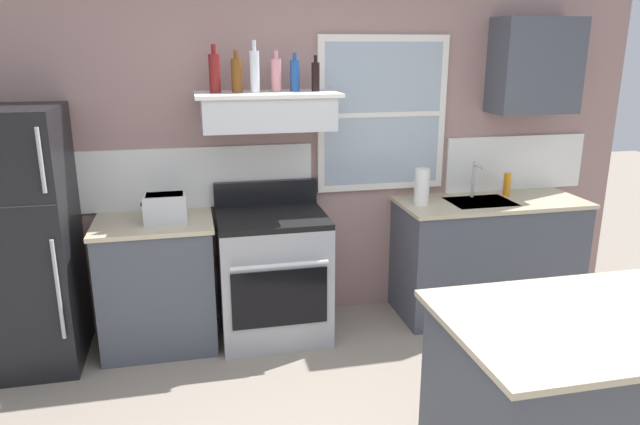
{
  "coord_description": "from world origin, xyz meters",
  "views": [
    {
      "loc": [
        -0.77,
        -2.04,
        2.05
      ],
      "look_at": [
        -0.05,
        1.2,
        1.1
      ],
      "focal_mm": 32.86,
      "sensor_mm": 36.0,
      "label": 1
    }
  ],
  "objects_px": {
    "bottle_rose_pink": "(276,74)",
    "bottle_balsamic_dark": "(316,76)",
    "refrigerator": "(15,241)",
    "toaster": "(165,207)",
    "dish_soap_bottle": "(507,185)",
    "stove_range": "(273,274)",
    "paper_towel_roll": "(422,187)",
    "bottle_amber_wine": "(237,75)",
    "bottle_red_label_wine": "(215,73)",
    "bottle_blue_liqueur": "(295,75)",
    "bottle_clear_tall": "(255,71)",
    "kitchen_island": "(590,406)"
  },
  "relations": [
    {
      "from": "bottle_amber_wine",
      "to": "bottle_blue_liqueur",
      "type": "xyz_separation_m",
      "value": [
        0.4,
        0.04,
        -0.01
      ]
    },
    {
      "from": "bottle_blue_liqueur",
      "to": "bottle_balsamic_dark",
      "type": "bearing_deg",
      "value": -16.63
    },
    {
      "from": "bottle_amber_wine",
      "to": "refrigerator",
      "type": "bearing_deg",
      "value": -175.07
    },
    {
      "from": "stove_range",
      "to": "bottle_amber_wine",
      "type": "distance_m",
      "value": 1.41
    },
    {
      "from": "stove_range",
      "to": "paper_towel_roll",
      "type": "xyz_separation_m",
      "value": [
        1.13,
        0.04,
        0.58
      ]
    },
    {
      "from": "toaster",
      "to": "bottle_red_label_wine",
      "type": "height_order",
      "value": "bottle_red_label_wine"
    },
    {
      "from": "refrigerator",
      "to": "paper_towel_roll",
      "type": "bearing_deg",
      "value": 1.24
    },
    {
      "from": "bottle_amber_wine",
      "to": "bottle_balsamic_dark",
      "type": "distance_m",
      "value": 0.53
    },
    {
      "from": "refrigerator",
      "to": "bottle_clear_tall",
      "type": "relative_size",
      "value": 5.01
    },
    {
      "from": "paper_towel_roll",
      "to": "dish_soap_bottle",
      "type": "bearing_deg",
      "value": 7.57
    },
    {
      "from": "toaster",
      "to": "bottle_red_label_wine",
      "type": "bearing_deg",
      "value": 17.82
    },
    {
      "from": "refrigerator",
      "to": "bottle_clear_tall",
      "type": "bearing_deg",
      "value": 3.83
    },
    {
      "from": "bottle_rose_pink",
      "to": "bottle_balsamic_dark",
      "type": "bearing_deg",
      "value": -8.02
    },
    {
      "from": "paper_towel_roll",
      "to": "refrigerator",
      "type": "bearing_deg",
      "value": -178.76
    },
    {
      "from": "kitchen_island",
      "to": "stove_range",
      "type": "bearing_deg",
      "value": 122.22
    },
    {
      "from": "toaster",
      "to": "kitchen_island",
      "type": "xyz_separation_m",
      "value": [
        1.91,
        -1.89,
        -0.55
      ]
    },
    {
      "from": "bottle_balsamic_dark",
      "to": "kitchen_island",
      "type": "relative_size",
      "value": 0.17
    },
    {
      "from": "bottle_red_label_wine",
      "to": "bottle_blue_liqueur",
      "type": "height_order",
      "value": "bottle_red_label_wine"
    },
    {
      "from": "bottle_balsamic_dark",
      "to": "paper_towel_roll",
      "type": "relative_size",
      "value": 0.89
    },
    {
      "from": "toaster",
      "to": "dish_soap_bottle",
      "type": "xyz_separation_m",
      "value": [
        2.59,
        0.14,
        -0.01
      ]
    },
    {
      "from": "bottle_rose_pink",
      "to": "bottle_blue_liqueur",
      "type": "xyz_separation_m",
      "value": [
        0.13,
        0.0,
        -0.01
      ]
    },
    {
      "from": "paper_towel_roll",
      "to": "kitchen_island",
      "type": "distance_m",
      "value": 2.02
    },
    {
      "from": "bottle_amber_wine",
      "to": "paper_towel_roll",
      "type": "xyz_separation_m",
      "value": [
        1.32,
        -0.07,
        -0.82
      ]
    },
    {
      "from": "stove_range",
      "to": "bottle_balsamic_dark",
      "type": "bearing_deg",
      "value": 16.02
    },
    {
      "from": "bottle_rose_pink",
      "to": "paper_towel_roll",
      "type": "distance_m",
      "value": 1.34
    },
    {
      "from": "stove_range",
      "to": "bottle_blue_liqueur",
      "type": "height_order",
      "value": "bottle_blue_liqueur"
    },
    {
      "from": "toaster",
      "to": "bottle_balsamic_dark",
      "type": "bearing_deg",
      "value": 5.65
    },
    {
      "from": "stove_range",
      "to": "bottle_blue_liqueur",
      "type": "distance_m",
      "value": 1.41
    },
    {
      "from": "bottle_balsamic_dark",
      "to": "kitchen_island",
      "type": "bearing_deg",
      "value": -66.75
    },
    {
      "from": "bottle_red_label_wine",
      "to": "bottle_amber_wine",
      "type": "height_order",
      "value": "bottle_red_label_wine"
    },
    {
      "from": "bottle_rose_pink",
      "to": "refrigerator",
      "type": "bearing_deg",
      "value": -174.78
    },
    {
      "from": "bottle_amber_wine",
      "to": "bottle_blue_liqueur",
      "type": "distance_m",
      "value": 0.4
    },
    {
      "from": "stove_range",
      "to": "bottle_rose_pink",
      "type": "xyz_separation_m",
      "value": [
        0.07,
        0.13,
        1.39
      ]
    },
    {
      "from": "refrigerator",
      "to": "stove_range",
      "type": "bearing_deg",
      "value": 0.8
    },
    {
      "from": "dish_soap_bottle",
      "to": "bottle_rose_pink",
      "type": "bearing_deg",
      "value": -179.91
    },
    {
      "from": "refrigerator",
      "to": "bottle_balsamic_dark",
      "type": "xyz_separation_m",
      "value": [
        1.99,
        0.12,
        1.0
      ]
    },
    {
      "from": "bottle_amber_wine",
      "to": "kitchen_island",
      "type": "bearing_deg",
      "value": -55.16
    },
    {
      "from": "kitchen_island",
      "to": "bottle_rose_pink",
      "type": "bearing_deg",
      "value": 118.91
    },
    {
      "from": "bottle_blue_liqueur",
      "to": "kitchen_island",
      "type": "height_order",
      "value": "bottle_blue_liqueur"
    },
    {
      "from": "bottle_rose_pink",
      "to": "bottle_balsamic_dark",
      "type": "height_order",
      "value": "bottle_rose_pink"
    },
    {
      "from": "toaster",
      "to": "dish_soap_bottle",
      "type": "bearing_deg",
      "value": 3.18
    },
    {
      "from": "refrigerator",
      "to": "stove_range",
      "type": "relative_size",
      "value": 1.55
    },
    {
      "from": "bottle_red_label_wine",
      "to": "bottle_balsamic_dark",
      "type": "xyz_separation_m",
      "value": [
        0.68,
        -0.02,
        -0.03
      ]
    },
    {
      "from": "refrigerator",
      "to": "bottle_amber_wine",
      "type": "distance_m",
      "value": 1.78
    },
    {
      "from": "stove_range",
      "to": "bottle_amber_wine",
      "type": "xyz_separation_m",
      "value": [
        -0.2,
        0.1,
        1.4
      ]
    },
    {
      "from": "bottle_blue_liqueur",
      "to": "bottle_balsamic_dark",
      "type": "xyz_separation_m",
      "value": [
        0.14,
        -0.04,
        -0.01
      ]
    },
    {
      "from": "kitchen_island",
      "to": "bottle_blue_liqueur",
      "type": "bearing_deg",
      "value": 116.01
    },
    {
      "from": "bottle_rose_pink",
      "to": "bottle_balsamic_dark",
      "type": "xyz_separation_m",
      "value": [
        0.27,
        -0.04,
        -0.01
      ]
    },
    {
      "from": "refrigerator",
      "to": "stove_range",
      "type": "xyz_separation_m",
      "value": [
        1.65,
        0.02,
        -0.38
      ]
    },
    {
      "from": "bottle_clear_tall",
      "to": "bottle_red_label_wine",
      "type": "bearing_deg",
      "value": 173.28
    }
  ]
}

